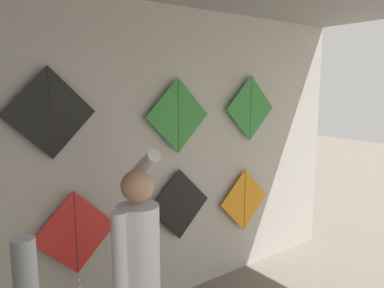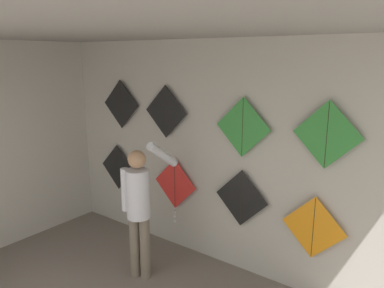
{
  "view_description": "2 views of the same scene",
  "coord_description": "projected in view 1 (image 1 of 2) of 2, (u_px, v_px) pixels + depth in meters",
  "views": [
    {
      "loc": [
        -1.44,
        0.58,
        2.09
      ],
      "look_at": [
        0.51,
        3.18,
        1.58
      ],
      "focal_mm": 35.0,
      "sensor_mm": 36.0,
      "label": 1
    },
    {
      "loc": [
        2.57,
        -0.25,
        2.61
      ],
      "look_at": [
        -0.01,
        3.18,
        1.58
      ],
      "focal_mm": 35.0,
      "sensor_mm": 36.0,
      "label": 2
    }
  ],
  "objects": [
    {
      "name": "kite_7",
      "position": [
        250.0,
        108.0,
        4.0
      ],
      "size": [
        0.7,
        0.01,
        0.7
      ],
      "color": "#338C38"
    },
    {
      "name": "kite_1",
      "position": [
        76.0,
        236.0,
        3.0
      ],
      "size": [
        0.7,
        0.04,
        0.91
      ],
      "color": "red"
    },
    {
      "name": "kite_6",
      "position": [
        178.0,
        116.0,
        3.45
      ],
      "size": [
        0.7,
        0.01,
        0.7
      ],
      "color": "#338C38"
    },
    {
      "name": "kite_3",
      "position": [
        244.0,
        200.0,
        4.13
      ],
      "size": [
        0.7,
        0.01,
        0.7
      ],
      "color": "orange"
    },
    {
      "name": "back_panel",
      "position": [
        123.0,
        165.0,
        3.27
      ],
      "size": [
        5.56,
        0.06,
        2.8
      ],
      "primitive_type": "cube",
      "color": "#BCB7AD",
      "rests_on": "ground"
    },
    {
      "name": "kite_5",
      "position": [
        50.0,
        113.0,
        2.76
      ],
      "size": [
        0.7,
        0.01,
        0.7
      ],
      "color": "black"
    },
    {
      "name": "shopkeeper",
      "position": [
        138.0,
        264.0,
        2.43
      ],
      "size": [
        0.41,
        0.63,
        1.68
      ],
      "rotation": [
        0.0,
        0.0,
        0.3
      ],
      "color": "#726656",
      "rests_on": "ground"
    },
    {
      "name": "kite_2",
      "position": [
        179.0,
        204.0,
        3.59
      ],
      "size": [
        0.7,
        0.01,
        0.7
      ],
      "color": "black"
    }
  ]
}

